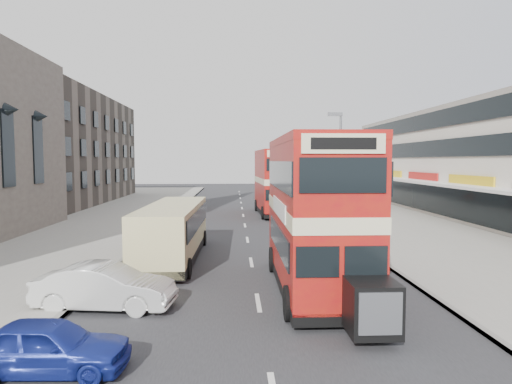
% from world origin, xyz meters
% --- Properties ---
extents(ground, '(160.00, 160.00, 0.00)m').
position_xyz_m(ground, '(0.00, 0.00, 0.00)').
color(ground, '#28282B').
rests_on(ground, ground).
extents(road_surface, '(12.00, 90.00, 0.01)m').
position_xyz_m(road_surface, '(0.00, 20.00, 0.01)').
color(road_surface, '#28282B').
rests_on(road_surface, ground).
extents(pavement_right, '(12.00, 90.00, 0.15)m').
position_xyz_m(pavement_right, '(12.00, 20.00, 0.07)').
color(pavement_right, gray).
rests_on(pavement_right, ground).
extents(pavement_left, '(12.00, 90.00, 0.15)m').
position_xyz_m(pavement_left, '(-12.00, 20.00, 0.07)').
color(pavement_left, gray).
rests_on(pavement_left, ground).
extents(kerb_left, '(0.20, 90.00, 0.16)m').
position_xyz_m(kerb_left, '(-6.10, 20.00, 0.07)').
color(kerb_left, gray).
rests_on(kerb_left, ground).
extents(kerb_right, '(0.20, 90.00, 0.16)m').
position_xyz_m(kerb_right, '(6.10, 20.00, 0.07)').
color(kerb_right, gray).
rests_on(kerb_right, ground).
extents(brick_terrace, '(14.00, 28.00, 12.00)m').
position_xyz_m(brick_terrace, '(-22.00, 38.00, 6.00)').
color(brick_terrace, '#66594C').
rests_on(brick_terrace, ground).
extents(commercial_row, '(9.90, 46.20, 9.30)m').
position_xyz_m(commercial_row, '(19.95, 22.00, 4.70)').
color(commercial_row, beige).
rests_on(commercial_row, ground).
extents(street_lamp, '(1.00, 0.20, 8.12)m').
position_xyz_m(street_lamp, '(6.52, 18.00, 4.78)').
color(street_lamp, slate).
rests_on(street_lamp, ground).
extents(bus_main, '(2.77, 9.91, 5.45)m').
position_xyz_m(bus_main, '(2.17, 3.38, 2.87)').
color(bus_main, black).
rests_on(bus_main, ground).
extents(bus_second, '(3.14, 10.11, 5.54)m').
position_xyz_m(bus_second, '(2.80, 26.57, 2.92)').
color(bus_second, black).
rests_on(bus_second, ground).
extents(coach, '(2.64, 9.44, 2.49)m').
position_xyz_m(coach, '(-3.75, 8.82, 1.47)').
color(coach, black).
rests_on(coach, ground).
extents(car_left_near, '(3.72, 1.65, 1.24)m').
position_xyz_m(car_left_near, '(-5.02, -2.75, 0.62)').
color(car_left_near, navy).
rests_on(car_left_near, ground).
extents(car_left_front, '(4.60, 2.10, 1.46)m').
position_xyz_m(car_left_front, '(-4.98, 1.60, 0.73)').
color(car_left_front, silver).
rests_on(car_left_front, ground).
extents(car_right_a, '(4.23, 2.10, 1.18)m').
position_xyz_m(car_right_a, '(5.23, 14.01, 0.59)').
color(car_right_a, maroon).
rests_on(car_right_a, ground).
extents(car_right_b, '(5.13, 2.80, 1.36)m').
position_xyz_m(car_right_b, '(4.85, 22.44, 0.68)').
color(car_right_b, '#D06314').
rests_on(car_right_b, ground).
extents(pedestrian_near, '(0.68, 0.55, 1.60)m').
position_xyz_m(pedestrian_near, '(7.60, 15.44, 0.95)').
color(pedestrian_near, gray).
rests_on(pedestrian_near, pavement_right).
extents(pedestrian_far, '(1.03, 0.80, 1.63)m').
position_xyz_m(pedestrian_far, '(8.94, 30.65, 0.97)').
color(pedestrian_far, gray).
rests_on(pedestrian_far, pavement_right).
extents(cyclist, '(0.64, 1.75, 1.89)m').
position_xyz_m(cyclist, '(4.78, 18.77, 0.62)').
color(cyclist, gray).
rests_on(cyclist, ground).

